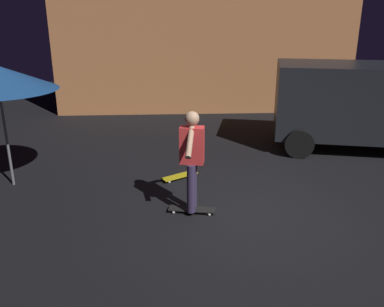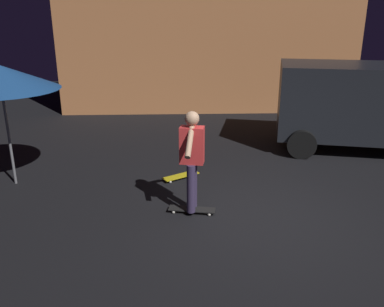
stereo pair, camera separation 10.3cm
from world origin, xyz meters
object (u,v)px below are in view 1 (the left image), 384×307
object	(u,v)px
skateboard_ridden	(192,209)
skater	(192,154)
parked_van	(375,102)
skateboard_spare	(180,176)

from	to	relation	value
skateboard_ridden	skater	xyz separation A→B (m)	(0.00, 0.00, 0.98)
parked_van	skateboard_spare	bearing A→B (deg)	-160.25
skater	skateboard_ridden	bearing A→B (deg)	180.00
parked_van	skater	world-z (taller)	parked_van
skateboard_spare	skater	size ratio (longest dim) A/B	0.46
skateboard_ridden	skateboard_spare	xyz separation A→B (m)	(-0.17, 1.48, 0.00)
parked_van	skateboard_ridden	bearing A→B (deg)	-145.10
skateboard_ridden	skateboard_spare	distance (m)	1.49
skateboard_ridden	skater	distance (m)	0.98
parked_van	skateboard_ridden	xyz separation A→B (m)	(-4.54, -3.17, -1.11)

